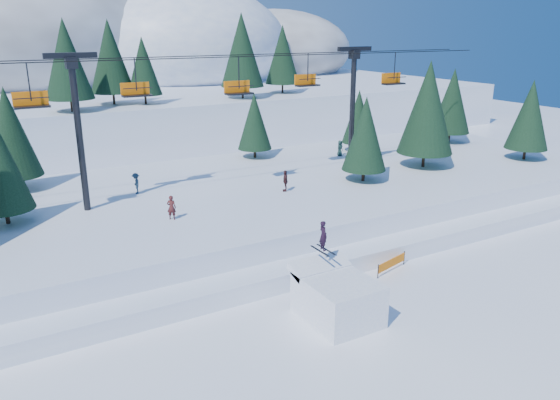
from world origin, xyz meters
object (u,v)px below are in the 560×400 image
banner_near (392,263)px  banner_far (420,244)px  jump_kicker (337,297)px  chairlift (221,99)px

banner_near → banner_far: (3.64, 1.42, 0.00)m
jump_kicker → banner_near: 6.88m
jump_kicker → chairlift: chairlift is taller
jump_kicker → chairlift: 18.56m
banner_near → banner_far: size_ratio=1.04×
chairlift → banner_near: chairlift is taller
banner_far → jump_kicker: bearing=-156.3°
jump_kicker → banner_far: (9.85, 4.33, -0.66)m
chairlift → banner_near: (4.94, -13.74, -8.78)m
jump_kicker → banner_far: jump_kicker is taller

